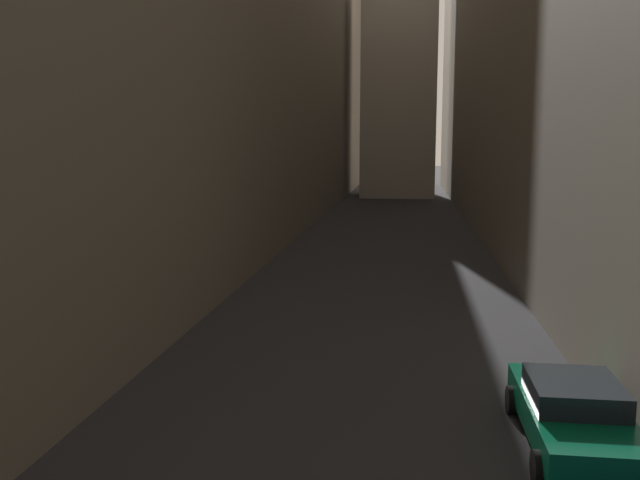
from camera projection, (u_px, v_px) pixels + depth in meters
ground_plane at (386, 247)px, 37.71m from camera, size 264.00×264.00×0.00m
building_block_left at (202, 25)px, 39.27m from camera, size 10.92×108.00×25.24m
building_block_right at (600, 13)px, 36.38m from camera, size 11.59×108.00×25.46m
parked_car_right_far at (573, 413)px, 12.82m from camera, size 2.00×4.52×1.35m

